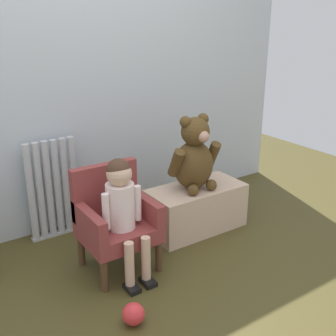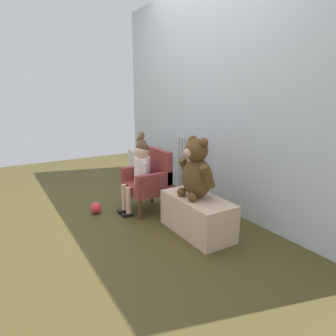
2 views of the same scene
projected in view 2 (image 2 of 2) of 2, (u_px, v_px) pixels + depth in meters
ground_plane at (102, 222)px, 2.92m from camera, size 6.00×6.00×0.00m
back_wall at (209, 95)px, 3.27m from camera, size 3.80×0.05×2.40m
radiator at (186, 167)px, 3.62m from camera, size 0.37×0.05×0.71m
small_dresser at (143, 167)px, 4.11m from camera, size 0.36×0.31×0.46m
child_armchair at (150, 180)px, 3.18m from camera, size 0.44×0.40×0.65m
child_figure at (140, 167)px, 3.09m from camera, size 0.25×0.35×0.74m
low_bench at (197, 215)px, 2.68m from camera, size 0.71×0.35×0.33m
large_teddy_bear at (197, 171)px, 2.60m from camera, size 0.39×0.28×0.54m
small_teddy_bear at (141, 143)px, 4.01m from camera, size 0.19×0.13×0.26m
toy_ball at (96, 208)px, 3.13m from camera, size 0.12×0.12×0.12m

